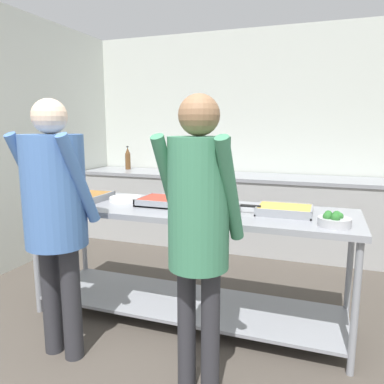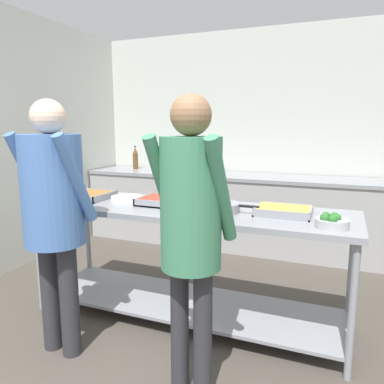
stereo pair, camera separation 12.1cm
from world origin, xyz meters
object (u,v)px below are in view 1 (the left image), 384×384
at_px(plate_stack, 125,199).
at_px(water_bottle, 128,159).
at_px(serving_tray_greens, 166,201).
at_px(serving_tray_vegetables, 285,210).
at_px(guest_serving_left, 199,216).
at_px(serving_tray_roast, 83,196).
at_px(guest_serving_right, 55,204).
at_px(sauce_pan, 221,206).
at_px(broccoli_bowl, 334,221).

bearing_deg(plate_stack, water_bottle, 118.59).
relative_size(serving_tray_greens, serving_tray_vegetables, 1.09).
distance_m(plate_stack, guest_serving_left, 1.22).
distance_m(serving_tray_roast, serving_tray_greens, 0.73).
height_order(serving_tray_greens, guest_serving_right, guest_serving_right).
xyz_separation_m(serving_tray_roast, serving_tray_vegetables, (1.62, 0.03, -0.00)).
distance_m(serving_tray_greens, sauce_pan, 0.46).
bearing_deg(guest_serving_right, serving_tray_vegetables, 29.85).
relative_size(plate_stack, serving_tray_greens, 0.63).
relative_size(guest_serving_left, guest_serving_right, 1.00).
relative_size(serving_tray_greens, sauce_pan, 0.94).
height_order(guest_serving_left, water_bottle, guest_serving_left).
height_order(broccoli_bowl, guest_serving_right, guest_serving_right).
height_order(sauce_pan, guest_serving_right, guest_serving_right).
xyz_separation_m(guest_serving_right, water_bottle, (-0.98, 2.65, 0.03)).
xyz_separation_m(sauce_pan, guest_serving_left, (0.08, -0.72, 0.10)).
height_order(plate_stack, guest_serving_left, guest_serving_left).
bearing_deg(water_bottle, broccoli_bowl, -39.42).
height_order(serving_tray_roast, sauce_pan, sauce_pan).
relative_size(broccoli_bowl, guest_serving_left, 0.12).
xyz_separation_m(serving_tray_greens, water_bottle, (-1.39, 1.90, 0.13)).
bearing_deg(serving_tray_vegetables, serving_tray_greens, 179.70).
distance_m(serving_tray_vegetables, broccoli_bowl, 0.39).
bearing_deg(sauce_pan, plate_stack, 173.34).
distance_m(serving_tray_roast, guest_serving_left, 1.48).
relative_size(sauce_pan, guest_serving_right, 0.26).
distance_m(serving_tray_roast, guest_serving_right, 0.79).
bearing_deg(serving_tray_greens, guest_serving_left, -56.43).
height_order(plate_stack, guest_serving_right, guest_serving_right).
bearing_deg(serving_tray_vegetables, broccoli_bowl, -36.65).
bearing_deg(sauce_pan, serving_tray_vegetables, 10.08).
bearing_deg(serving_tray_roast, guest_serving_right, -66.36).
xyz_separation_m(serving_tray_roast, serving_tray_greens, (0.73, 0.04, -0.00)).
distance_m(sauce_pan, guest_serving_left, 0.73).
bearing_deg(serving_tray_vegetables, plate_stack, 179.15).
relative_size(plate_stack, serving_tray_vegetables, 0.69).
distance_m(serving_tray_greens, water_bottle, 2.36).
bearing_deg(water_bottle, serving_tray_vegetables, -39.79).
relative_size(serving_tray_vegetables, water_bottle, 1.19).
xyz_separation_m(plate_stack, serving_tray_greens, (0.37, -0.01, 0.01)).
bearing_deg(guest_serving_right, serving_tray_roast, 113.64).
height_order(guest_serving_left, guest_serving_right, guest_serving_right).
relative_size(serving_tray_vegetables, guest_serving_left, 0.23).
bearing_deg(guest_serving_left, serving_tray_roast, 148.76).
distance_m(guest_serving_left, guest_serving_right, 0.95).
xyz_separation_m(guest_serving_left, water_bottle, (-1.92, 2.70, 0.02)).
xyz_separation_m(serving_tray_vegetables, guest_serving_left, (-0.36, -0.80, 0.11)).
bearing_deg(water_bottle, plate_stack, -61.41).
height_order(serving_tray_roast, water_bottle, water_bottle).
xyz_separation_m(serving_tray_vegetables, water_bottle, (-2.28, 1.90, 0.13)).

